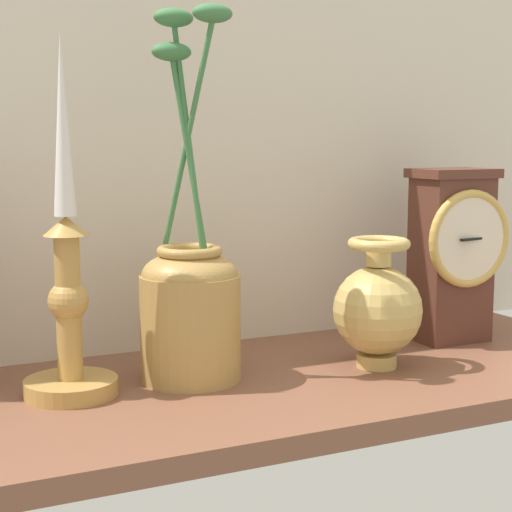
{
  "coord_description": "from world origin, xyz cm",
  "views": [
    {
      "loc": [
        -37.69,
        -81.56,
        26.67
      ],
      "look_at": [
        0.93,
        0.0,
        14.0
      ],
      "focal_mm": 57.85,
      "sensor_mm": 36.0,
      "label": 1
    }
  ],
  "objects": [
    {
      "name": "ground_plane",
      "position": [
        0.0,
        0.0,
        -1.2
      ],
      "size": [
        100.0,
        36.0,
        2.4
      ],
      "primitive_type": "cube",
      "color": "brown"
    },
    {
      "name": "back_wall",
      "position": [
        0.0,
        18.5,
        32.5
      ],
      "size": [
        120.0,
        2.0,
        65.0
      ],
      "primitive_type": "cube",
      "color": "beige",
      "rests_on": "ground_plane"
    },
    {
      "name": "mantel_clock",
      "position": [
        32.18,
        4.91,
        12.0
      ],
      "size": [
        12.75,
        8.55,
        23.01
      ],
      "color": "#582E23",
      "rests_on": "ground_plane"
    },
    {
      "name": "candlestick_tall_left",
      "position": [
        -19.35,
        2.79,
        11.03
      ],
      "size": [
        9.84,
        9.84,
        37.5
      ],
      "color": "#BC8D46",
      "rests_on": "ground_plane"
    },
    {
      "name": "brass_vase_bulbous",
      "position": [
        15.97,
        -1.71,
        7.24
      ],
      "size": [
        10.54,
        10.54,
        15.42
      ],
      "color": "tan",
      "rests_on": "ground_plane"
    },
    {
      "name": "brass_vase_jar",
      "position": [
        -5.82,
        2.91,
        9.07
      ],
      "size": [
        11.28,
        11.28,
        40.76
      ],
      "color": "#B48B49",
      "rests_on": "ground_plane"
    }
  ]
}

